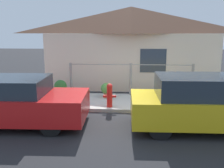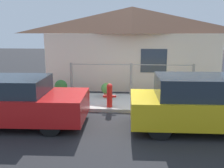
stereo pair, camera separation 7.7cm
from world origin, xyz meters
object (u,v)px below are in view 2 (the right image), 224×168
at_px(car_left, 11,101).
at_px(potted_plant_near_hydrant, 107,89).
at_px(car_right, 199,104).
at_px(fire_hydrant, 110,95).
at_px(potted_plant_by_fence, 61,87).

xyz_separation_m(car_left, potted_plant_near_hydrant, (2.46, 2.68, -0.23)).
height_order(car_right, fire_hydrant, car_right).
xyz_separation_m(fire_hydrant, potted_plant_by_fence, (-2.03, 1.32, -0.05)).
bearing_deg(potted_plant_near_hydrant, car_right, -44.42).
bearing_deg(potted_plant_by_fence, car_right, -31.73).
height_order(car_left, car_right, car_right).
bearing_deg(car_right, potted_plant_near_hydrant, 134.67).
bearing_deg(car_right, fire_hydrant, 148.48).
distance_m(car_left, potted_plant_by_fence, 2.89).
bearing_deg(potted_plant_by_fence, fire_hydrant, -33.08).
bearing_deg(fire_hydrant, car_right, -30.61).
height_order(fire_hydrant, potted_plant_by_fence, fire_hydrant).
xyz_separation_m(car_left, potted_plant_by_fence, (0.64, 2.81, -0.19)).
xyz_separation_m(fire_hydrant, potted_plant_near_hydrant, (-0.21, 1.19, -0.09)).
xyz_separation_m(car_left, fire_hydrant, (2.67, 1.49, -0.14)).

